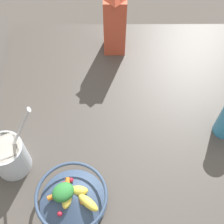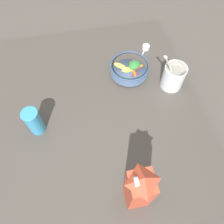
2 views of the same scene
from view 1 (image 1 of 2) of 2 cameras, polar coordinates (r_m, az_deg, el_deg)
name	(u,v)px [view 1 (image 1 of 2)]	position (r m, az deg, el deg)	size (l,w,h in m)	color
ground_plane	(161,155)	(1.09, 8.89, -7.69)	(6.00, 6.00, 0.00)	#4C4742
countertop	(162,152)	(1.07, 9.06, -7.15)	(1.16, 1.16, 0.05)	#47423D
fruit_bowl	(72,198)	(0.94, -7.34, -15.33)	(0.21, 0.21, 0.09)	#384C6B
milk_carton	(115,20)	(1.18, 0.50, 16.54)	(0.08, 0.08, 0.29)	#CC4C33
yogurt_tub	(9,156)	(0.99, -18.39, -7.57)	(0.11, 0.16, 0.27)	silver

